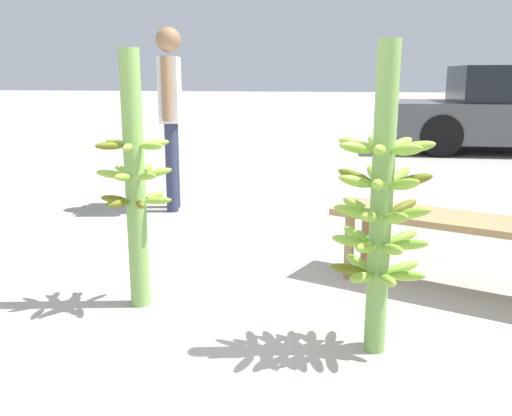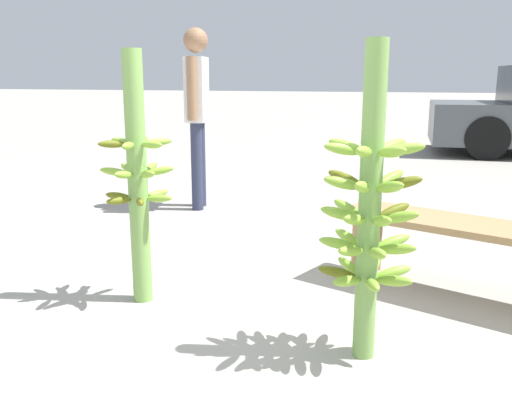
{
  "view_description": "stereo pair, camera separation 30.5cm",
  "coord_description": "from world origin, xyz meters",
  "px_view_note": "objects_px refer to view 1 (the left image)",
  "views": [
    {
      "loc": [
        0.5,
        -2.4,
        1.24
      ],
      "look_at": [
        -0.0,
        0.54,
        0.54
      ],
      "focal_mm": 40.0,
      "sensor_mm": 36.0,
      "label": 1
    },
    {
      "loc": [
        0.8,
        -2.33,
        1.24
      ],
      "look_at": [
        -0.0,
        0.54,
        0.54
      ],
      "focal_mm": 40.0,
      "sensor_mm": 36.0,
      "label": 2
    }
  ],
  "objects_px": {
    "market_bench": "(446,227)",
    "banana_stalk_left": "(135,180)",
    "vendor_person": "(170,102)",
    "banana_stalk_center": "(381,207)"
  },
  "relations": [
    {
      "from": "banana_stalk_center",
      "to": "banana_stalk_left",
      "type": "bearing_deg",
      "value": 165.42
    },
    {
      "from": "banana_stalk_center",
      "to": "market_bench",
      "type": "xyz_separation_m",
      "value": [
        0.42,
        0.87,
        -0.3
      ]
    },
    {
      "from": "banana_stalk_left",
      "to": "vendor_person",
      "type": "bearing_deg",
      "value": 103.23
    },
    {
      "from": "market_bench",
      "to": "banana_stalk_left",
      "type": "bearing_deg",
      "value": -140.05
    },
    {
      "from": "market_bench",
      "to": "vendor_person",
      "type": "bearing_deg",
      "value": 164.54
    },
    {
      "from": "banana_stalk_center",
      "to": "vendor_person",
      "type": "distance_m",
      "value": 3.12
    },
    {
      "from": "vendor_person",
      "to": "market_bench",
      "type": "distance_m",
      "value": 2.83
    },
    {
      "from": "banana_stalk_left",
      "to": "vendor_person",
      "type": "xyz_separation_m",
      "value": [
        -0.52,
        2.22,
        0.3
      ]
    },
    {
      "from": "vendor_person",
      "to": "market_bench",
      "type": "relative_size",
      "value": 1.21
    },
    {
      "from": "banana_stalk_left",
      "to": "vendor_person",
      "type": "relative_size",
      "value": 0.83
    }
  ]
}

